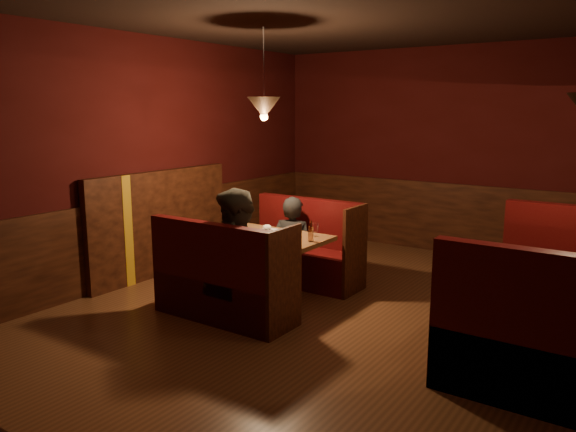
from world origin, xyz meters
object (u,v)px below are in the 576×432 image
Objects in this scene: main_bench_near at (221,289)px; second_table at (572,291)px; second_bench_near at (554,358)px; diner_a at (292,226)px; main_table at (266,250)px; diner_b at (237,239)px; main_bench_far at (305,256)px.

main_bench_near is 1.01× the size of second_table.
second_bench_near reaches higher than second_table.
second_bench_near is 1.14× the size of diner_a.
second_bench_near is at bearing -13.38° from main_table.
main_table is at bearing 166.62° from second_bench_near.
diner_b reaches higher than main_bench_near.
diner_b is at bearing 26.67° from main_bench_near.
second_table is 3.07m from diner_a.
main_table is 0.66m from diner_a.
diner_a reaches higher than main_table.
main_bench_far is at bearing 168.45° from second_table.
diner_b is at bearing 85.77° from diner_a.
main_table is 0.75m from diner_b.
main_bench_far is at bearing 108.88° from diner_b.
main_bench_far is at bearing 153.77° from second_bench_near.
second_bench_near reaches higher than main_bench_near.
second_table is (2.93, -0.60, 0.29)m from main_bench_far.
diner_a is at bearing 94.13° from main_bench_near.
diner_a is (-0.09, 0.63, 0.15)m from main_table.
main_table is 0.91× the size of main_bench_near.
diner_a is (-0.10, 1.39, 0.38)m from main_bench_near.
diner_a is at bearing -129.71° from main_bench_far.
second_table is at bearing 29.75° from diner_b.
main_table is 0.79m from main_bench_far.
main_bench_near is at bearing -90.00° from main_bench_far.
main_table is 0.95× the size of diner_a.
diner_a is (-0.10, -0.12, 0.38)m from main_bench_far.
main_table is 0.79m from main_bench_near.
diner_b is at bearing 179.42° from second_bench_near.
main_bench_far is 3.01m from second_table.
diner_a reaches higher than second_table.
diner_a is at bearing 97.71° from main_table.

